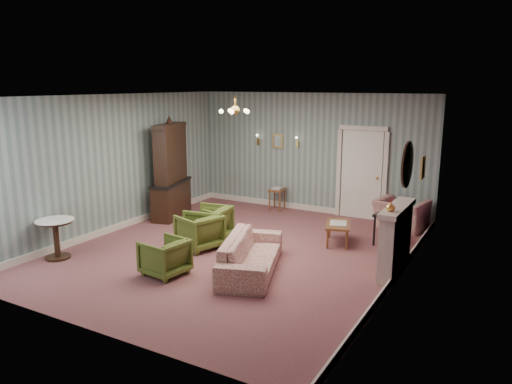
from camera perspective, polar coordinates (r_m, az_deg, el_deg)
The scene contains 27 objects.
floor at distance 9.34m, azimuth -2.29°, elevation -6.94°, with size 7.00×7.00×0.00m, color #844D4F.
ceiling at distance 8.80m, azimuth -2.46°, elevation 11.15°, with size 7.00×7.00×0.00m, color white.
wall_back at distance 12.04m, azimuth 6.43°, elevation 4.53°, with size 6.00×6.00×0.00m, color slate.
wall_front at distance 6.33m, azimuth -19.25°, elevation -3.42°, with size 6.00×6.00×0.00m, color slate.
wall_left at distance 10.82m, azimuth -16.05°, elevation 3.22°, with size 7.00×7.00×0.00m, color slate.
wall_right at distance 7.84m, azimuth 16.65°, elevation -0.24°, with size 7.00×7.00×0.00m, color slate.
wall_right_floral at distance 7.84m, azimuth 16.54°, elevation -0.23°, with size 7.00×7.00×0.00m, color #A8546F.
door at distance 11.62m, azimuth 12.22°, elevation 2.19°, with size 1.12×0.12×2.16m, color white, non-canonical shape.
olive_chair_a at distance 8.28m, azimuth -10.61°, elevation -7.25°, with size 0.66×0.62×0.68m, color #4E6021.
olive_chair_b at distance 9.46m, azimuth -6.60°, elevation -4.36°, with size 0.73×0.68×0.75m, color #4E6021.
olive_chair_c at distance 9.86m, azimuth -5.54°, elevation -3.52°, with size 0.76×0.72×0.79m, color #4E6021.
sofa_chintz at distance 8.28m, azimuth -0.58°, elevation -6.55°, with size 2.07×0.61×0.81m, color #953C43.
wingback_chair at distance 11.07m, azimuth 16.61°, elevation -1.96°, with size 1.01×0.66×0.88m, color #953C43.
dresser at distance 11.63m, azimuth -9.96°, elevation 2.76°, with size 0.49×1.41×2.35m, color black, non-canonical shape.
fireplace at distance 8.47m, azimuth 15.97°, elevation -5.36°, with size 0.30×1.40×1.16m, color beige, non-canonical shape.
mantel_vase at distance 7.92m, azimuth 15.42°, elevation -1.64°, with size 0.15×0.15×0.15m, color gold.
oval_mirror at distance 8.16m, azimuth 17.18°, elevation 3.08°, with size 0.04×0.76×0.84m, color white, non-canonical shape.
framed_print at distance 9.50m, azimuth 18.91°, elevation 2.71°, with size 0.04×0.34×0.42m, color gold, non-canonical shape.
coffee_table at distance 9.85m, azimuth 9.52°, elevation -4.77°, with size 0.46×0.83×0.42m, color brown, non-canonical shape.
side_table_black at distance 9.90m, azimuth 14.94°, elevation -4.30°, with size 0.42×0.42×0.63m, color black, non-canonical shape.
pedestal_table at distance 9.58m, azimuth -22.25°, elevation -5.09°, with size 0.67×0.67×0.73m, color black, non-canonical shape.
nesting_table at distance 12.24m, azimuth 2.49°, elevation -0.77°, with size 0.35×0.45×0.59m, color brown, non-canonical shape.
gilt_mirror_back at distance 12.34m, azimuth 2.51°, elevation 5.97°, with size 0.28×0.06×0.36m, color gold, non-canonical shape.
sconce_left at distance 12.58m, azimuth 0.23°, elevation 6.11°, with size 0.16×0.12×0.30m, color gold, non-canonical shape.
sconce_right at distance 12.09m, azimuth 4.81°, elevation 5.80°, with size 0.16×0.12×0.30m, color gold, non-canonical shape.
chandelier at distance 8.81m, azimuth -2.44°, elevation 9.39°, with size 0.56×0.56×0.36m, color gold, non-canonical shape.
burgundy_cushion at distance 10.92m, azimuth 16.19°, elevation -1.90°, with size 0.38×0.10×0.38m, color maroon.
Camera 1 is at (4.63, -7.49, 3.12)m, focal length 34.29 mm.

